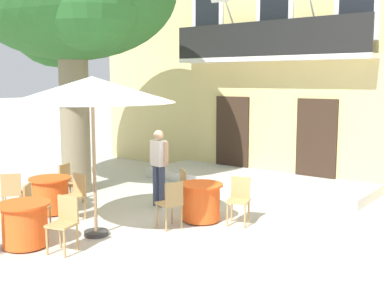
{
  "coord_description": "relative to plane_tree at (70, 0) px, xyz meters",
  "views": [
    {
      "loc": [
        5.78,
        -6.78,
        2.8
      ],
      "look_at": [
        -0.89,
        1.94,
        1.3
      ],
      "focal_mm": 44.48,
      "sensor_mm": 36.0,
      "label": 1
    }
  ],
  "objects": [
    {
      "name": "plane_tree",
      "position": [
        0.0,
        0.0,
        0.0
      ],
      "size": [
        5.41,
        4.75,
        6.41
      ],
      "color": "#7F755B",
      "rests_on": "ground"
    },
    {
      "name": "ground_planter_left",
      "position": [
        -0.1,
        3.12,
        -4.32
      ],
      "size": [
        0.32,
        0.32,
        0.65
      ],
      "color": "#995638",
      "rests_on": "ground"
    },
    {
      "name": "cafe_chair_middle_0",
      "position": [
        3.9,
        -0.92,
        -4.16
      ],
      "size": [
        0.5,
        0.5,
        0.91
      ],
      "color": "tan",
      "rests_on": "ground"
    },
    {
      "name": "building_facade",
      "position": [
        3.29,
        6.19,
        -0.94
      ],
      "size": [
        13.0,
        5.09,
        7.5
      ],
      "color": "#DBC67F",
      "rests_on": "ground"
    },
    {
      "name": "cafe_chair_near_tree_1",
      "position": [
        0.79,
        -2.28,
        -4.16
      ],
      "size": [
        0.56,
        0.56,
        0.91
      ],
      "color": "tan",
      "rests_on": "ground"
    },
    {
      "name": "cafe_chair_near_tree_0",
      "position": [
        0.92,
        -0.95,
        -4.16
      ],
      "size": [
        0.5,
        0.5,
        0.91
      ],
      "color": "tan",
      "rests_on": "ground"
    },
    {
      "name": "entrance_step_platform",
      "position": [
        3.29,
        3.26,
        -4.56
      ],
      "size": [
        6.07,
        1.89,
        0.25
      ],
      "primitive_type": "cube",
      "color": "silver",
      "rests_on": "ground"
    },
    {
      "name": "cafe_table_near_tree",
      "position": [
        1.21,
        -1.65,
        -4.29
      ],
      "size": [
        0.86,
        0.86,
        0.76
      ],
      "color": "#EA561E",
      "rests_on": "ground"
    },
    {
      "name": "cafe_table_middle",
      "position": [
        4.06,
        -0.19,
        -4.29
      ],
      "size": [
        0.86,
        0.86,
        0.76
      ],
      "color": "#EA561E",
      "rests_on": "ground"
    },
    {
      "name": "cafe_chair_front_1",
      "position": [
        2.05,
        -2.63,
        -4.16
      ],
      "size": [
        0.56,
        0.56,
        0.91
      ],
      "color": "tan",
      "rests_on": "ground"
    },
    {
      "name": "pedestrian_mid_plaza",
      "position": [
        2.65,
        0.15,
        -3.72
      ],
      "size": [
        0.53,
        0.28,
        1.7
      ],
      "color": "#384260",
      "rests_on": "ground"
    },
    {
      "name": "cafe_table_front",
      "position": [
        2.58,
        -3.16,
        -4.29
      ],
      "size": [
        0.86,
        0.86,
        0.76
      ],
      "color": "#EA561E",
      "rests_on": "ground"
    },
    {
      "name": "cafe_chair_front_0",
      "position": [
        3.29,
        -2.89,
        -4.16
      ],
      "size": [
        0.49,
        0.49,
        0.91
      ],
      "color": "tan",
      "rests_on": "ground"
    },
    {
      "name": "cafe_chair_middle_2",
      "position": [
        3.42,
        0.2,
        -4.16
      ],
      "size": [
        0.56,
        0.56,
        0.91
      ],
      "color": "tan",
      "rests_on": "ground"
    },
    {
      "name": "cafe_umbrella",
      "position": [
        3.07,
        -2.04,
        -2.08
      ],
      "size": [
        2.9,
        2.9,
        2.85
      ],
      "color": "#997A56",
      "rests_on": "ground"
    },
    {
      "name": "cafe_chair_middle_1",
      "position": [
        4.75,
        0.12,
        -4.16
      ],
      "size": [
        0.51,
        0.51,
        0.91
      ],
      "color": "tan",
      "rests_on": "ground"
    },
    {
      "name": "cafe_chair_near_tree_2",
      "position": [
        1.96,
        -1.6,
        -4.16
      ],
      "size": [
        0.41,
        0.41,
        0.91
      ],
      "color": "tan",
      "rests_on": "ground"
    },
    {
      "name": "ground_plane",
      "position": [
        3.7,
        -0.79,
        -4.69
      ],
      "size": [
        120.0,
        120.0,
        0.0
      ],
      "primitive_type": "plane",
      "color": "beige"
    }
  ]
}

